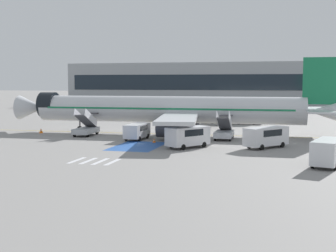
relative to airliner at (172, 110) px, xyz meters
name	(u,v)px	position (x,y,z in m)	size (l,w,h in m)	color
ground_plane	(155,133)	(-2.62, 0.55, -3.43)	(600.00, 600.00, 0.00)	gray
apron_leadline_yellow	(167,134)	(-0.64, -0.02, -3.42)	(0.20, 81.69, 0.01)	gold
apron_stand_patch_blue	(138,146)	(-0.64, -13.02, -3.42)	(5.11, 8.51, 0.01)	#2856A8
apron_walkway_bar_0	(77,160)	(-3.04, -23.71, -3.42)	(0.44, 3.60, 0.01)	silver
apron_walkway_bar_1	(89,161)	(-1.84, -23.71, -3.42)	(0.44, 3.60, 0.01)	silver
apron_walkway_bar_2	(101,161)	(-0.64, -23.71, -3.42)	(0.44, 3.60, 0.01)	silver
apron_walkway_bar_3	(113,162)	(0.56, -23.71, -3.42)	(0.44, 3.60, 0.01)	silver
airliner	(172,110)	(0.00, 0.00, 0.00)	(47.40, 32.85, 10.50)	silver
boarding_stairs_forward	(86,129)	(-10.85, -4.78, -2.46)	(2.37, 5.29, 3.82)	#ADB2BA
boarding_stairs_aft	(224,132)	(7.99, -4.12, -2.46)	(2.37, 5.29, 3.81)	#ADB2BA
fuel_tanker	(235,114)	(6.56, 18.94, -1.69)	(10.18, 2.82, 3.45)	#38383D
service_van_0	(266,136)	(13.59, -10.74, -2.06)	(4.89, 5.54, 2.31)	silver
service_van_1	(188,135)	(5.19, -12.89, -2.04)	(4.56, 5.32, 2.34)	silver
service_van_2	(137,130)	(-2.66, -7.27, -2.22)	(2.07, 4.99, 2.00)	silver
service_van_3	(328,150)	(19.42, -20.88, -2.04)	(3.33, 5.62, 2.33)	silver
ground_crew_0	(268,135)	(13.60, -6.35, -2.52)	(0.28, 0.46, 1.59)	#2D2D33
ground_crew_1	(185,131)	(3.13, -5.32, -2.42)	(0.45, 0.28, 1.74)	black
ground_crew_2	(145,128)	(-2.95, -3.11, -2.39)	(0.39, 0.49, 1.79)	#2D2D33
ground_crew_3	(166,130)	(0.40, -4.73, -2.39)	(0.41, 0.49, 1.79)	#2D2D33
traffic_cone_0	(257,141)	(12.26, -6.28, -3.19)	(0.43, 0.43, 0.48)	orange
traffic_cone_1	(41,131)	(-18.45, -3.55, -3.10)	(0.59, 0.59, 0.65)	orange
traffic_cone_2	(154,141)	(0.26, -9.46, -3.19)	(0.44, 0.44, 0.49)	orange
terminal_building	(253,84)	(4.57, 79.39, 3.15)	(115.64, 12.10, 13.16)	#9EA3A8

